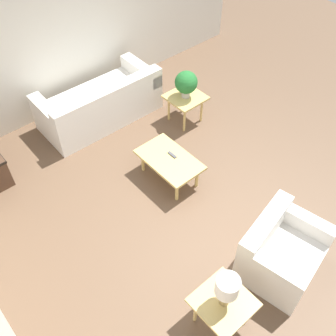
{
  "coord_description": "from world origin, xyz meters",
  "views": [
    {
      "loc": [
        -2.54,
        2.78,
        4.48
      ],
      "look_at": [
        0.23,
        0.38,
        0.55
      ],
      "focal_mm": 42.0,
      "sensor_mm": 36.0,
      "label": 1
    }
  ],
  "objects_px": {
    "sofa": "(101,105)",
    "coffee_table": "(169,161)",
    "side_table_plant": "(185,100)",
    "table_lamp": "(227,288)",
    "side_table_lamp": "(223,305)",
    "armchair": "(280,252)",
    "potted_plant": "(186,83)"
  },
  "relations": [
    {
      "from": "potted_plant",
      "to": "table_lamp",
      "type": "bearing_deg",
      "value": 143.64
    },
    {
      "from": "sofa",
      "to": "armchair",
      "type": "distance_m",
      "value": 3.82
    },
    {
      "from": "coffee_table",
      "to": "table_lamp",
      "type": "relative_size",
      "value": 2.11
    },
    {
      "from": "table_lamp",
      "to": "coffee_table",
      "type": "bearing_deg",
      "value": -26.63
    },
    {
      "from": "coffee_table",
      "to": "potted_plant",
      "type": "bearing_deg",
      "value": -52.45
    },
    {
      "from": "coffee_table",
      "to": "side_table_plant",
      "type": "xyz_separation_m",
      "value": [
        0.84,
        -1.1,
        0.08
      ]
    },
    {
      "from": "side_table_plant",
      "to": "side_table_lamp",
      "type": "relative_size",
      "value": 1.0
    },
    {
      "from": "side_table_lamp",
      "to": "side_table_plant",
      "type": "bearing_deg",
      "value": -36.36
    },
    {
      "from": "table_lamp",
      "to": "potted_plant",
      "type": "bearing_deg",
      "value": -36.36
    },
    {
      "from": "side_table_plant",
      "to": "side_table_lamp",
      "type": "distance_m",
      "value": 3.57
    },
    {
      "from": "coffee_table",
      "to": "potted_plant",
      "type": "height_order",
      "value": "potted_plant"
    },
    {
      "from": "sofa",
      "to": "coffee_table",
      "type": "xyz_separation_m",
      "value": [
        -1.82,
        0.03,
        0.05
      ]
    },
    {
      "from": "coffee_table",
      "to": "side_table_plant",
      "type": "distance_m",
      "value": 1.39
    },
    {
      "from": "coffee_table",
      "to": "side_table_plant",
      "type": "relative_size",
      "value": 1.66
    },
    {
      "from": "side_table_plant",
      "to": "table_lamp",
      "type": "bearing_deg",
      "value": 143.64
    },
    {
      "from": "side_table_lamp",
      "to": "table_lamp",
      "type": "height_order",
      "value": "table_lamp"
    },
    {
      "from": "potted_plant",
      "to": "table_lamp",
      "type": "distance_m",
      "value": 3.57
    },
    {
      "from": "side_table_plant",
      "to": "side_table_lamp",
      "type": "bearing_deg",
      "value": 143.64
    },
    {
      "from": "table_lamp",
      "to": "armchair",
      "type": "bearing_deg",
      "value": -88.37
    },
    {
      "from": "sofa",
      "to": "armchair",
      "type": "xyz_separation_m",
      "value": [
        -3.82,
        -0.0,
        0.0
      ]
    },
    {
      "from": "sofa",
      "to": "coffee_table",
      "type": "relative_size",
      "value": 2.11
    },
    {
      "from": "coffee_table",
      "to": "table_lamp",
      "type": "xyz_separation_m",
      "value": [
        -2.03,
        1.02,
        0.46
      ]
    },
    {
      "from": "potted_plant",
      "to": "sofa",
      "type": "bearing_deg",
      "value": 47.34
    },
    {
      "from": "side_table_lamp",
      "to": "potted_plant",
      "type": "distance_m",
      "value": 3.58
    },
    {
      "from": "coffee_table",
      "to": "potted_plant",
      "type": "xyz_separation_m",
      "value": [
        0.84,
        -1.1,
        0.42
      ]
    },
    {
      "from": "table_lamp",
      "to": "sofa",
      "type": "bearing_deg",
      "value": -15.26
    },
    {
      "from": "side_table_lamp",
      "to": "table_lamp",
      "type": "xyz_separation_m",
      "value": [
        -0.0,
        0.0,
        0.38
      ]
    },
    {
      "from": "armchair",
      "to": "side_table_plant",
      "type": "bearing_deg",
      "value": 58.46
    },
    {
      "from": "side_table_plant",
      "to": "armchair",
      "type": "bearing_deg",
      "value": 159.51
    },
    {
      "from": "sofa",
      "to": "armchair",
      "type": "height_order",
      "value": "sofa"
    },
    {
      "from": "sofa",
      "to": "table_lamp",
      "type": "height_order",
      "value": "table_lamp"
    },
    {
      "from": "coffee_table",
      "to": "armchair",
      "type": "bearing_deg",
      "value": -179.0
    }
  ]
}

